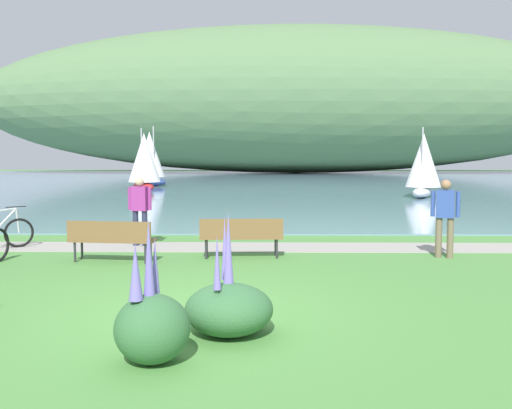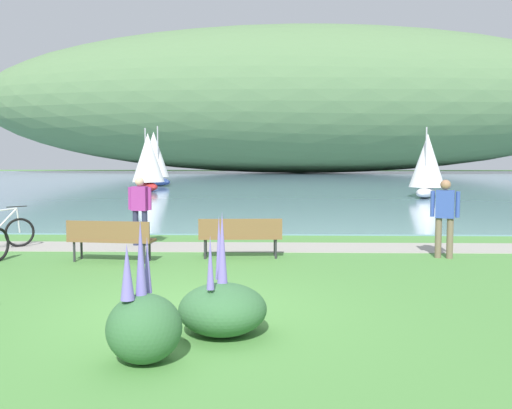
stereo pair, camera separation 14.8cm
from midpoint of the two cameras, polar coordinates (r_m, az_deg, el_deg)
ground_plane at (r=8.04m, az=-6.71°, el=-10.88°), size 200.00×200.00×0.00m
bay_water at (r=55.55m, az=0.35°, el=2.52°), size 180.00×80.00×0.04m
distant_hillside at (r=83.32m, az=4.68°, el=10.60°), size 95.66×28.00×21.34m
shoreline_path at (r=13.59m, az=-3.27°, el=-4.39°), size 60.00×1.50×0.01m
park_bench_near_camera at (r=11.97m, az=-14.43°, el=-3.28°), size 1.84×0.69×0.88m
park_bench_further_along at (r=12.03m, az=-1.27°, el=-3.09°), size 1.82×0.58×0.88m
person_at_shoreline at (r=13.96m, az=-11.57°, el=-0.22°), size 0.60×0.29×1.71m
person_on_the_grass at (r=12.68m, az=19.18°, el=-0.87°), size 0.58×0.34×1.71m
echium_bush_closest_to_camera at (r=6.09m, az=-10.78°, el=-12.06°), size 0.80×0.80×1.54m
echium_bush_mid_cluster at (r=6.92m, az=-2.84°, el=-10.51°), size 1.09×1.09×1.51m
sailboat_nearest_to_shore at (r=36.85m, az=-10.96°, el=4.38°), size 2.84×3.57×4.14m
sailboat_mid_bay at (r=31.88m, az=17.33°, el=3.94°), size 2.54×3.35×3.82m
sailboat_toward_hillside at (r=44.55m, az=-10.35°, el=4.75°), size 3.56×3.84×4.65m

